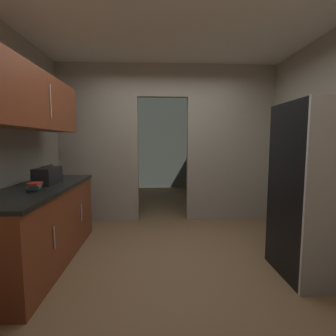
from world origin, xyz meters
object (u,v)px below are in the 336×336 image
(boombox, at_px, (48,176))
(paint_can, at_px, (313,282))
(refrigerator, at_px, (318,191))
(book_stack, at_px, (34,186))

(boombox, bearing_deg, paint_can, -17.65)
(refrigerator, bearing_deg, book_stack, 176.92)
(boombox, relative_size, paint_can, 2.43)
(refrigerator, distance_m, boombox, 2.99)
(book_stack, distance_m, paint_can, 2.87)
(refrigerator, relative_size, paint_can, 10.23)
(book_stack, bearing_deg, paint_can, -9.27)
(boombox, distance_m, paint_can, 3.02)
(book_stack, bearing_deg, boombox, 96.04)
(refrigerator, bearing_deg, paint_can, -123.11)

